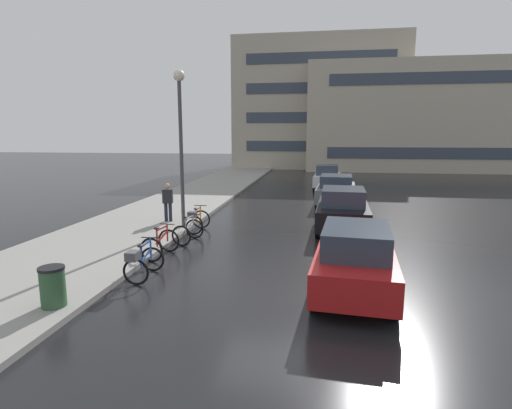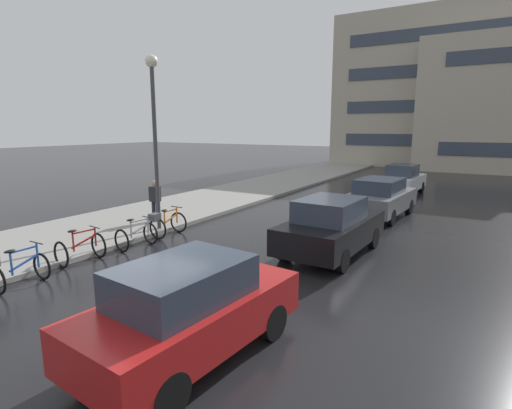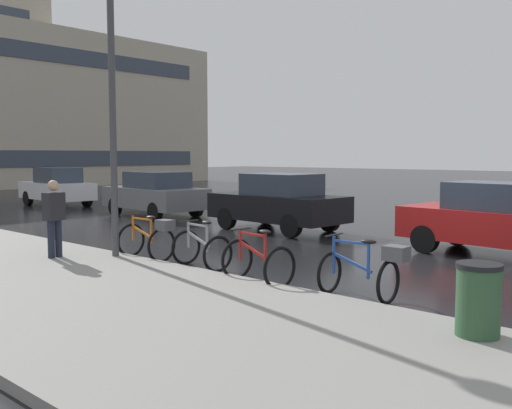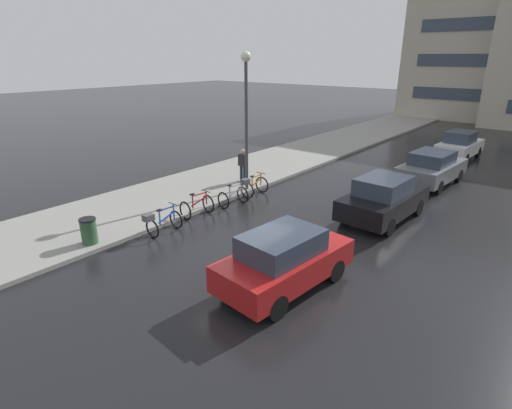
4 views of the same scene
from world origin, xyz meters
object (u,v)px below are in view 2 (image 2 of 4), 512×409
Objects in this scene: car_white at (402,180)px; streetlamp at (154,117)px; bicycle_third at (137,236)px; bicycle_farthest at (165,223)px; pedestrian at (155,200)px; bicycle_second at (81,248)px; car_grey at (380,198)px; bicycle_nearest at (13,269)px; car_black at (331,227)px; car_red at (189,309)px.

streetlamp reaches higher than car_white.
bicycle_farthest is (-0.14, 1.44, 0.10)m from bicycle_third.
car_white reaches higher than bicycle_third.
pedestrian is 0.28× the size of streetlamp.
car_grey reaches higher than bicycle_second.
pedestrian reaches higher than bicycle_nearest.
bicycle_nearest is at bearing -114.13° from car_grey.
streetlamp is at bearing -173.43° from car_black.
car_black reaches higher than car_white.
bicycle_third is 3.14m from pedestrian.
bicycle_nearest is 6.55m from pedestrian.
pedestrian reaches higher than bicycle_second.
car_grey is 1.07× the size of car_white.
car_white is (5.23, 13.29, 0.33)m from bicycle_farthest.
car_white is at bearing 92.79° from car_grey.
car_white is (5.39, 16.49, 0.42)m from bicycle_second.
pedestrian reaches higher than bicycle_farthest.
bicycle_nearest is at bearing -81.39° from bicycle_second.
pedestrian is at bearing -119.17° from car_white.
car_grey reaches higher than bicycle_third.
streetlamp is (-6.18, -0.71, 3.22)m from car_black.
bicycle_second is 17.35m from car_white.
bicycle_second reaches higher than bicycle_third.
car_grey is at bearing 57.01° from bicycle_third.
bicycle_third is at bearing -109.05° from car_white.
car_white reaches higher than bicycle_farthest.
car_white is at bearing 70.95° from bicycle_third.
pedestrian is (-7.00, 6.38, 0.15)m from car_red.
bicycle_farthest is (0.16, 3.20, 0.09)m from bicycle_second.
bicycle_nearest is 8.25m from car_black.
pedestrian is at bearing 144.11° from bicycle_farthest.
car_grey is 9.56m from streetlamp.
pedestrian is at bearing 123.51° from bicycle_third.
bicycle_farthest is at bearing -128.89° from car_grey.
bicycle_third is 0.87× the size of bicycle_farthest.
bicycle_second is 0.20× the size of streetlamp.
car_red is (5.60, -2.05, 0.42)m from bicycle_second.
car_red is at bearing -43.95° from bicycle_farthest.
car_red reaches higher than bicycle_farthest.
bicycle_third is 0.69× the size of pedestrian.
car_grey is at bearing 89.96° from car_black.
pedestrian is (-1.56, 1.13, 0.48)m from bicycle_farthest.
bicycle_third is 0.28× the size of car_black.
bicycle_third is at bearing 144.31° from car_red.
pedestrian is (-1.70, 2.57, 0.58)m from bicycle_third.
bicycle_nearest is at bearing -88.41° from bicycle_farthest.
bicycle_nearest is 2.01m from bicycle_second.
car_white reaches higher than car_red.
pedestrian is at bearing 137.68° from car_red.
car_white is 13.93m from pedestrian.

